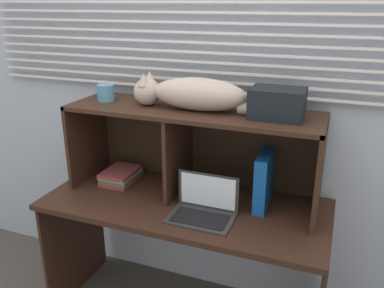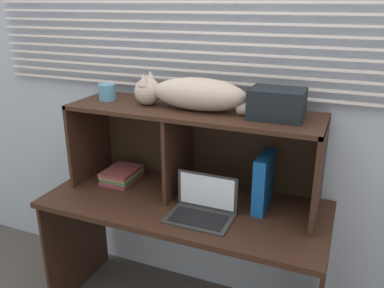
# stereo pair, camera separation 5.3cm
# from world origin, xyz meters

# --- Properties ---
(back_panel_with_blinds) EXTENTS (4.40, 0.08, 2.50)m
(back_panel_with_blinds) POSITION_xyz_m (0.00, 0.55, 1.26)
(back_panel_with_blinds) COLOR #A8B5C5
(back_panel_with_blinds) RESTS_ON ground
(desk) EXTENTS (1.47, 0.63, 0.74)m
(desk) POSITION_xyz_m (0.00, 0.19, 0.60)
(desk) COLOR #321D14
(desk) RESTS_ON ground
(hutch_shelf_unit) EXTENTS (1.31, 0.39, 0.47)m
(hutch_shelf_unit) POSITION_xyz_m (-0.01, 0.34, 1.07)
(hutch_shelf_unit) COLOR #321D14
(hutch_shelf_unit) RESTS_ON desk
(cat) EXTENTS (0.83, 0.18, 0.17)m
(cat) POSITION_xyz_m (0.01, 0.30, 1.30)
(cat) COLOR #B4A190
(cat) RESTS_ON hutch_shelf_unit
(laptop) EXTENTS (0.31, 0.21, 0.20)m
(laptop) POSITION_xyz_m (0.14, 0.10, 0.79)
(laptop) COLOR #2D2D2D
(laptop) RESTS_ON desk
(binder_upright) EXTENTS (0.06, 0.23, 0.29)m
(binder_upright) POSITION_xyz_m (0.39, 0.30, 0.89)
(binder_upright) COLOR #124D9B
(binder_upright) RESTS_ON desk
(book_stack) EXTENTS (0.18, 0.24, 0.07)m
(book_stack) POSITION_xyz_m (-0.44, 0.30, 0.78)
(book_stack) COLOR brown
(book_stack) RESTS_ON desk
(small_basket) EXTENTS (0.09, 0.09, 0.09)m
(small_basket) POSITION_xyz_m (-0.50, 0.30, 1.26)
(small_basket) COLOR teal
(small_basket) RESTS_ON hutch_shelf_unit
(storage_box) EXTENTS (0.25, 0.18, 0.14)m
(storage_box) POSITION_xyz_m (0.42, 0.30, 1.29)
(storage_box) COLOR black
(storage_box) RESTS_ON hutch_shelf_unit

